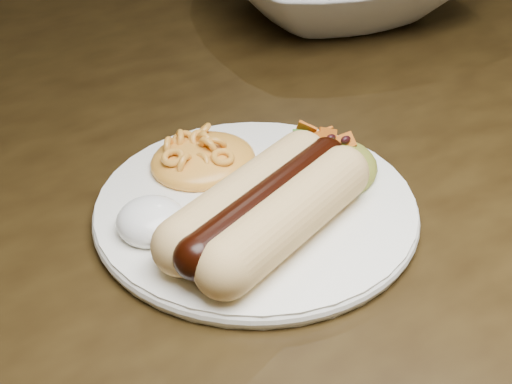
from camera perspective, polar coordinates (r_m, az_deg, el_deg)
table at (r=0.76m, az=-6.36°, el=-1.38°), size 1.60×0.90×0.75m
plate at (r=0.59m, az=0.00°, el=-1.28°), size 0.31×0.31×0.01m
hotdog at (r=0.55m, az=0.79°, el=-1.05°), size 0.15×0.11×0.04m
mac_and_cheese at (r=0.63m, az=-3.91°, el=3.27°), size 0.11×0.10×0.03m
sour_cream at (r=0.56m, az=-7.68°, el=-1.54°), size 0.06×0.06×0.03m
taco_salad at (r=0.62m, az=5.13°, el=2.45°), size 0.08×0.08×0.04m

